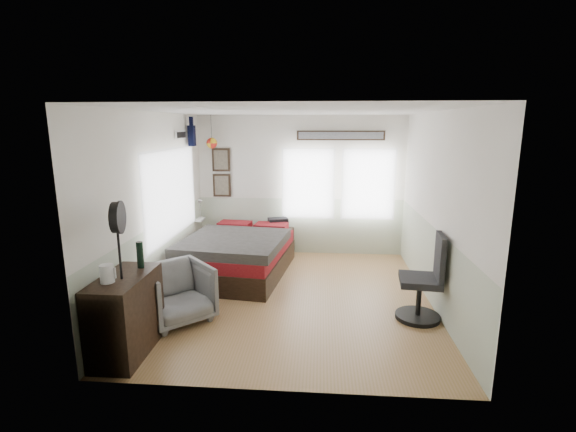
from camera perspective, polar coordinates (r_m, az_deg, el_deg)
name	(u,v)px	position (r m, az deg, el deg)	size (l,w,h in m)	color
ground_plane	(293,297)	(6.33, 0.63, -11.06)	(4.00, 4.50, 0.01)	#A57943
room_shell	(288,188)	(6.07, 0.05, 3.83)	(4.02, 4.52, 2.71)	silver
wall_decor	(241,148)	(7.91, -6.46, 9.28)	(3.55, 1.32, 1.44)	black
bed	(239,255)	(7.20, -6.78, -5.29)	(1.79, 2.36, 0.70)	black
dresser	(126,315)	(5.08, -21.26, -12.48)	(0.48, 1.00, 0.90)	black
armchair	(177,293)	(5.68, -14.96, -10.17)	(0.80, 0.82, 0.75)	gray
nightstand	(278,242)	(8.17, -1.36, -3.61)	(0.54, 0.43, 0.54)	black
task_chair	(425,285)	(5.77, 18.22, -8.99)	(0.58, 0.58, 1.16)	black
kettle	(107,274)	(4.76, -23.52, -7.25)	(0.17, 0.14, 0.19)	silver
bottle	(140,255)	(5.09, -19.58, -5.02)	(0.08, 0.08, 0.31)	black
stand_fan	(117,219)	(4.66, -22.29, -0.37)	(0.15, 0.35, 0.85)	black
black_bag	(278,224)	(8.07, -1.38, -1.04)	(0.37, 0.24, 0.22)	black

